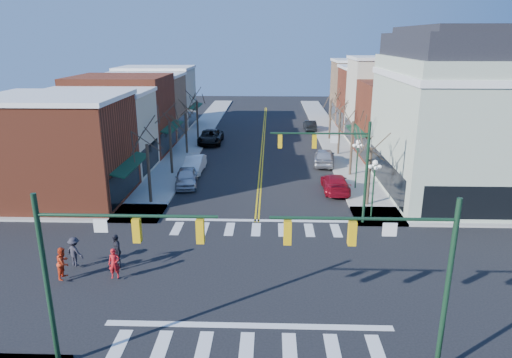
# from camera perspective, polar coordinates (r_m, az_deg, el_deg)

# --- Properties ---
(ground) EXTENTS (160.00, 160.00, 0.00)m
(ground) POSITION_cam_1_polar(r_m,az_deg,el_deg) (25.50, -0.45, -11.91)
(ground) COLOR black
(ground) RESTS_ON ground
(sidewalk_left) EXTENTS (3.50, 70.00, 0.15)m
(sidewalk_left) POSITION_cam_1_polar(r_m,az_deg,el_deg) (45.07, -10.60, 1.05)
(sidewalk_left) COLOR #9E9B93
(sidewalk_left) RESTS_ON ground
(sidewalk_right) EXTENTS (3.50, 70.00, 0.15)m
(sidewalk_right) POSITION_cam_1_polar(r_m,az_deg,el_deg) (44.71, 11.88, 0.84)
(sidewalk_right) COLOR #9E9B93
(sidewalk_right) RESTS_ON ground
(bldg_left_brick_a) EXTENTS (10.00, 8.50, 8.00)m
(bldg_left_brick_a) POSITION_cam_1_polar(r_m,az_deg,el_deg) (38.69, -23.34, 3.25)
(bldg_left_brick_a) COLOR maroon
(bldg_left_brick_a) RESTS_ON ground
(bldg_left_stucco_a) EXTENTS (10.00, 7.00, 7.50)m
(bldg_left_stucco_a) POSITION_cam_1_polar(r_m,az_deg,el_deg) (45.70, -19.32, 5.34)
(bldg_left_stucco_a) COLOR beige
(bldg_left_stucco_a) RESTS_ON ground
(bldg_left_brick_b) EXTENTS (10.00, 9.00, 8.50)m
(bldg_left_brick_b) POSITION_cam_1_polar(r_m,az_deg,el_deg) (53.03, -16.35, 7.69)
(bldg_left_brick_b) COLOR maroon
(bldg_left_brick_b) RESTS_ON ground
(bldg_left_tan) EXTENTS (10.00, 7.50, 7.80)m
(bldg_left_tan) POSITION_cam_1_polar(r_m,az_deg,el_deg) (60.88, -13.97, 8.70)
(bldg_left_tan) COLOR #9F7A58
(bldg_left_tan) RESTS_ON ground
(bldg_left_stucco_b) EXTENTS (10.00, 8.00, 8.20)m
(bldg_left_stucco_b) POSITION_cam_1_polar(r_m,az_deg,el_deg) (68.28, -12.25, 9.86)
(bldg_left_stucco_b) COLOR beige
(bldg_left_stucco_b) RESTS_ON ground
(bldg_right_brick_a) EXTENTS (10.00, 8.50, 8.00)m
(bldg_right_brick_a) POSITION_cam_1_polar(r_m,az_deg,el_deg) (50.87, 18.63, 6.82)
(bldg_right_brick_a) COLOR maroon
(bldg_right_brick_a) RESTS_ON ground
(bldg_right_stucco) EXTENTS (10.00, 7.00, 10.00)m
(bldg_right_stucco) POSITION_cam_1_polar(r_m,az_deg,el_deg) (58.11, 16.60, 9.20)
(bldg_right_stucco) COLOR beige
(bldg_right_stucco) RESTS_ON ground
(bldg_right_brick_b) EXTENTS (10.00, 8.00, 8.50)m
(bldg_right_brick_b) POSITION_cam_1_polar(r_m,az_deg,el_deg) (65.43, 14.93, 9.50)
(bldg_right_brick_b) COLOR maroon
(bldg_right_brick_b) RESTS_ON ground
(bldg_right_tan) EXTENTS (10.00, 8.00, 9.00)m
(bldg_right_tan) POSITION_cam_1_polar(r_m,az_deg,el_deg) (73.16, 13.58, 10.56)
(bldg_right_tan) COLOR #9F7A58
(bldg_right_tan) RESTS_ON ground
(victorian_corner) EXTENTS (12.25, 14.25, 13.30)m
(victorian_corner) POSITION_cam_1_polar(r_m,az_deg,el_deg) (40.34, 24.79, 7.46)
(victorian_corner) COLOR #A8B79E
(victorian_corner) RESTS_ON ground
(traffic_mast_near_left) EXTENTS (6.60, 0.28, 7.20)m
(traffic_mast_near_left) POSITION_cam_1_polar(r_m,az_deg,el_deg) (17.94, -19.73, -9.31)
(traffic_mast_near_left) COLOR #14331E
(traffic_mast_near_left) RESTS_ON ground
(traffic_mast_near_right) EXTENTS (6.60, 0.28, 7.20)m
(traffic_mast_near_right) POSITION_cam_1_polar(r_m,az_deg,el_deg) (17.37, 17.38, -9.98)
(traffic_mast_near_right) COLOR #14331E
(traffic_mast_near_right) RESTS_ON ground
(traffic_mast_far_right) EXTENTS (6.60, 0.28, 7.20)m
(traffic_mast_far_right) POSITION_cam_1_polar(r_m,az_deg,el_deg) (30.99, 10.40, 2.54)
(traffic_mast_far_right) COLOR #14331E
(traffic_mast_far_right) RESTS_ON ground
(lamppost_corner) EXTENTS (0.36, 0.36, 4.33)m
(lamppost_corner) POSITION_cam_1_polar(r_m,az_deg,el_deg) (32.99, 14.53, 0.01)
(lamppost_corner) COLOR #14331E
(lamppost_corner) RESTS_ON ground
(lamppost_midblock) EXTENTS (0.36, 0.36, 4.33)m
(lamppost_midblock) POSITION_cam_1_polar(r_m,az_deg,el_deg) (39.12, 12.55, 2.83)
(lamppost_midblock) COLOR #14331E
(lamppost_midblock) RESTS_ON ground
(tree_left_a) EXTENTS (0.24, 0.24, 4.76)m
(tree_left_a) POSITION_cam_1_polar(r_m,az_deg,el_deg) (35.97, -13.23, 0.56)
(tree_left_a) COLOR #382B21
(tree_left_a) RESTS_ON ground
(tree_left_b) EXTENTS (0.24, 0.24, 5.04)m
(tree_left_b) POSITION_cam_1_polar(r_m,az_deg,el_deg) (43.44, -10.60, 3.77)
(tree_left_b) COLOR #382B21
(tree_left_b) RESTS_ON ground
(tree_left_c) EXTENTS (0.24, 0.24, 4.55)m
(tree_left_c) POSITION_cam_1_polar(r_m,az_deg,el_deg) (51.15, -8.72, 5.60)
(tree_left_c) COLOR #382B21
(tree_left_c) RESTS_ON ground
(tree_left_d) EXTENTS (0.24, 0.24, 4.90)m
(tree_left_d) POSITION_cam_1_polar(r_m,az_deg,el_deg) (58.86, -7.34, 7.35)
(tree_left_d) COLOR #382B21
(tree_left_d) RESTS_ON ground
(tree_right_a) EXTENTS (0.24, 0.24, 4.62)m
(tree_right_a) POSITION_cam_1_polar(r_m,az_deg,el_deg) (35.56, 13.93, 0.20)
(tree_right_a) COLOR #382B21
(tree_right_a) RESTS_ON ground
(tree_right_b) EXTENTS (0.24, 0.24, 5.18)m
(tree_right_b) POSITION_cam_1_polar(r_m,az_deg,el_deg) (43.07, 11.84, 3.68)
(tree_right_b) COLOR #382B21
(tree_right_b) RESTS_ON ground
(tree_right_c) EXTENTS (0.24, 0.24, 4.83)m
(tree_right_c) POSITION_cam_1_polar(r_m,az_deg,el_deg) (50.82, 10.34, 5.61)
(tree_right_c) COLOR #382B21
(tree_right_c) RESTS_ON ground
(tree_right_d) EXTENTS (0.24, 0.24, 4.97)m
(tree_right_d) POSITION_cam_1_polar(r_m,az_deg,el_deg) (58.59, 9.25, 7.26)
(tree_right_d) COLOR #382B21
(tree_right_d) RESTS_ON ground
(car_left_near) EXTENTS (2.41, 4.75, 1.55)m
(car_left_near) POSITION_cam_1_polar(r_m,az_deg,el_deg) (40.22, -8.70, 0.21)
(car_left_near) COLOR #BAB9BE
(car_left_near) RESTS_ON ground
(car_left_mid) EXTENTS (1.75, 4.77, 1.56)m
(car_left_mid) POSITION_cam_1_polar(r_m,az_deg,el_deg) (44.29, -7.72, 1.84)
(car_left_mid) COLOR white
(car_left_mid) RESTS_ON ground
(car_left_far) EXTENTS (2.76, 5.94, 1.65)m
(car_left_far) POSITION_cam_1_polar(r_m,az_deg,el_deg) (56.20, -5.69, 5.25)
(car_left_far) COLOR black
(car_left_far) RESTS_ON ground
(car_right_near) EXTENTS (2.08, 5.09, 1.47)m
(car_right_near) POSITION_cam_1_polar(r_m,az_deg,el_deg) (38.87, 9.88, -0.51)
(car_right_near) COLOR maroon
(car_right_near) RESTS_ON ground
(car_right_mid) EXTENTS (2.65, 5.27, 1.72)m
(car_right_mid) POSITION_cam_1_polar(r_m,az_deg,el_deg) (46.85, 8.53, 2.77)
(car_right_mid) COLOR #B3B2B7
(car_right_mid) RESTS_ON ground
(car_right_far) EXTENTS (1.68, 4.40, 1.43)m
(car_right_far) POSITION_cam_1_polar(r_m,az_deg,el_deg) (64.48, 6.75, 6.67)
(car_right_far) COLOR black
(car_right_far) RESTS_ON ground
(pedestrian_red_a) EXTENTS (0.66, 0.48, 1.66)m
(pedestrian_red_a) POSITION_cam_1_polar(r_m,az_deg,el_deg) (25.68, -17.29, -10.06)
(pedestrian_red_a) COLOR #AD1218
(pedestrian_red_a) RESTS_ON sidewalk_left
(pedestrian_red_b) EXTENTS (0.68, 0.87, 1.76)m
(pedestrian_red_b) POSITION_cam_1_polar(r_m,az_deg,el_deg) (26.57, -22.95, -9.62)
(pedestrian_red_b) COLOR red
(pedestrian_red_b) RESTS_ON sidewalk_left
(pedestrian_dark_a) EXTENTS (1.02, 1.24, 1.97)m
(pedestrian_dark_a) POSITION_cam_1_polar(r_m,az_deg,el_deg) (26.69, -17.04, -8.58)
(pedestrian_dark_a) COLOR #212129
(pedestrian_dark_a) RESTS_ON sidewalk_left
(pedestrian_dark_b) EXTENTS (1.27, 1.04, 1.71)m
(pedestrian_dark_b) POSITION_cam_1_polar(r_m,az_deg,el_deg) (27.68, -21.73, -8.44)
(pedestrian_dark_b) COLOR #23212A
(pedestrian_dark_b) RESTS_ON sidewalk_left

